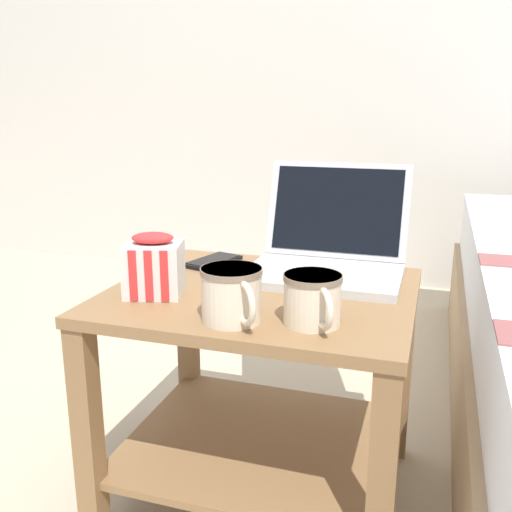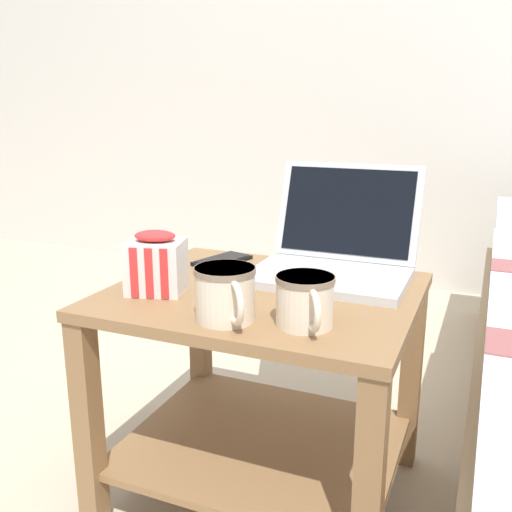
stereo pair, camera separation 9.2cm
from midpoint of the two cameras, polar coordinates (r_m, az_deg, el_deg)
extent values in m
plane|color=tan|center=(1.36, 2.79, -22.30)|extent=(8.00, 8.00, 0.00)
cube|color=olive|center=(1.14, 3.07, -3.99)|extent=(0.60, 0.51, 0.02)
cube|color=olive|center=(1.29, 2.85, -18.22)|extent=(0.56, 0.47, 0.02)
cube|color=olive|center=(1.18, -14.23, -16.24)|extent=(0.04, 0.04, 0.44)
cube|color=olive|center=(1.00, 14.01, -22.65)|extent=(0.04, 0.04, 0.44)
cube|color=olive|center=(1.52, -3.83, -8.36)|extent=(0.04, 0.04, 0.44)
cube|color=olive|center=(1.39, 17.12, -11.46)|extent=(0.04, 0.04, 0.44)
cube|color=#B7BABC|center=(1.21, 9.37, -2.13)|extent=(0.32, 0.23, 0.02)
cube|color=silver|center=(1.22, 9.58, -1.44)|extent=(0.28, 0.13, 0.00)
cube|color=silver|center=(1.15, 8.64, -2.49)|extent=(0.09, 0.05, 0.00)
cube|color=#B7BABC|center=(1.32, 11.15, 4.38)|extent=(0.32, 0.08, 0.21)
cube|color=black|center=(1.32, 11.10, 4.42)|extent=(0.29, 0.07, 0.19)
cube|color=silver|center=(1.34, 11.65, 6.25)|extent=(0.05, 0.02, 0.04)
cube|color=orange|center=(1.33, 12.65, 6.08)|extent=(0.03, 0.01, 0.03)
cube|color=yellow|center=(1.33, 9.07, 2.30)|extent=(0.03, 0.01, 0.03)
cylinder|color=beige|center=(0.95, 7.69, -4.50)|extent=(0.10, 0.10, 0.09)
cylinder|color=#7F6B56|center=(0.94, 7.77, -2.31)|extent=(0.10, 0.10, 0.01)
cylinder|color=black|center=(0.95, 7.75, -2.83)|extent=(0.09, 0.09, 0.01)
torus|color=beige|center=(0.91, 8.64, -5.48)|extent=(0.05, 0.07, 0.07)
cylinder|color=beige|center=(0.97, -0.40, -3.82)|extent=(0.10, 0.10, 0.09)
cylinder|color=#7F6B56|center=(0.96, -0.40, -1.46)|extent=(0.11, 0.11, 0.01)
cylinder|color=black|center=(0.96, -0.40, -1.97)|extent=(0.09, 0.09, 0.01)
torus|color=beige|center=(0.92, 0.75, -4.77)|extent=(0.06, 0.06, 0.07)
cube|color=silver|center=(1.12, -7.64, -1.09)|extent=(0.13, 0.12, 0.10)
cube|color=red|center=(1.09, -9.77, -1.71)|extent=(0.02, 0.01, 0.10)
cube|color=red|center=(1.08, -8.27, -1.77)|extent=(0.02, 0.01, 0.10)
cube|color=red|center=(1.07, -6.76, -1.84)|extent=(0.02, 0.01, 0.10)
ellipsoid|color=red|center=(1.11, -7.74, 1.99)|extent=(0.09, 0.07, 0.02)
cube|color=black|center=(1.33, -1.42, -0.48)|extent=(0.11, 0.15, 0.01)
cube|color=black|center=(1.33, -1.43, -0.27)|extent=(0.10, 0.14, 0.00)
camera|label=1|loc=(0.05, -87.55, 0.65)|focal=40.00mm
camera|label=2|loc=(0.05, 92.45, -0.65)|focal=40.00mm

